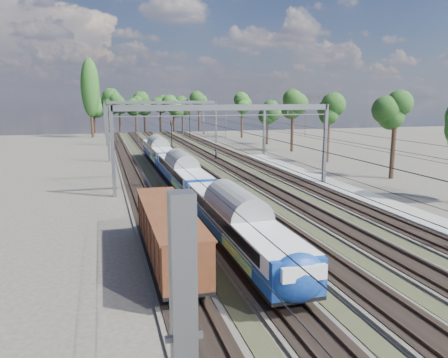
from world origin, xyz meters
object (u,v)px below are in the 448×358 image
object	(u,v)px
signal_near	(172,134)
emu_train	(182,169)
worker	(216,155)
freight_boxcar	(168,232)
signal_far	(190,122)

from	to	relation	value
signal_near	emu_train	bearing A→B (deg)	-107.80
signal_near	worker	bearing A→B (deg)	-65.57
freight_boxcar	worker	bearing A→B (deg)	71.60
freight_boxcar	signal_far	bearing A→B (deg)	77.80
freight_boxcar	signal_far	xyz separation A→B (m)	(16.88, 78.06, 2.07)
emu_train	freight_boxcar	xyz separation A→B (m)	(-4.50, -20.05, -0.37)
emu_train	signal_near	distance (m)	29.06
freight_boxcar	signal_near	bearing A→B (deg)	80.76
signal_far	worker	bearing A→B (deg)	-70.65
signal_far	freight_boxcar	bearing A→B (deg)	-77.83
worker	emu_train	bearing A→B (deg)	168.86
freight_boxcar	worker	size ratio (longest dim) A/B	6.77
signal_near	signal_far	world-z (taller)	signal_far
freight_boxcar	worker	xyz separation A→B (m)	(13.61, 40.92, -1.05)
signal_near	signal_far	distance (m)	30.52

